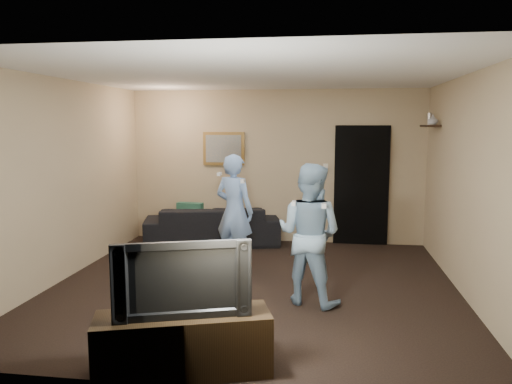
% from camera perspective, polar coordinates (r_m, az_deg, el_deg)
% --- Properties ---
extents(ground, '(5.00, 5.00, 0.00)m').
position_cam_1_polar(ground, '(6.38, -0.24, -10.65)').
color(ground, black).
rests_on(ground, ground).
extents(ceiling, '(5.00, 5.00, 0.04)m').
position_cam_1_polar(ceiling, '(6.09, -0.25, 13.27)').
color(ceiling, silver).
rests_on(ceiling, wall_back).
extents(wall_back, '(5.00, 0.04, 2.60)m').
position_cam_1_polar(wall_back, '(8.57, 2.25, 2.94)').
color(wall_back, tan).
rests_on(wall_back, ground).
extents(wall_front, '(5.00, 0.04, 2.60)m').
position_cam_1_polar(wall_front, '(3.67, -6.08, -3.46)').
color(wall_front, tan).
rests_on(wall_front, ground).
extents(wall_left, '(0.04, 5.00, 2.60)m').
position_cam_1_polar(wall_left, '(6.93, -21.17, 1.30)').
color(wall_left, tan).
rests_on(wall_left, ground).
extents(wall_right, '(0.04, 5.00, 2.60)m').
position_cam_1_polar(wall_right, '(6.24, 23.10, 0.55)').
color(wall_right, tan).
rests_on(wall_right, ground).
extents(sofa, '(2.37, 1.40, 0.65)m').
position_cam_1_polar(sofa, '(8.47, -5.02, -3.80)').
color(sofa, black).
rests_on(sofa, ground).
extents(throw_pillow, '(0.46, 0.20, 0.44)m').
position_cam_1_polar(throw_pillow, '(8.54, -7.53, -2.69)').
color(throw_pillow, '#184A3A').
rests_on(throw_pillow, sofa).
extents(painting_frame, '(0.72, 0.05, 0.57)m').
position_cam_1_polar(painting_frame, '(8.66, -3.71, 4.97)').
color(painting_frame, olive).
rests_on(painting_frame, wall_back).
extents(painting_canvas, '(0.62, 0.01, 0.47)m').
position_cam_1_polar(painting_canvas, '(8.64, -3.74, 4.96)').
color(painting_canvas, slate).
rests_on(painting_canvas, painting_frame).
extents(doorway, '(0.90, 0.06, 2.00)m').
position_cam_1_polar(doorway, '(8.54, 11.94, 0.74)').
color(doorway, black).
rests_on(doorway, ground).
extents(light_switch, '(0.08, 0.02, 0.12)m').
position_cam_1_polar(light_switch, '(8.49, 7.95, 2.83)').
color(light_switch, silver).
rests_on(light_switch, wall_back).
extents(wall_shelf, '(0.20, 0.60, 0.03)m').
position_cam_1_polar(wall_shelf, '(7.93, 19.29, 7.13)').
color(wall_shelf, black).
rests_on(wall_shelf, wall_right).
extents(shelf_vase, '(0.16, 0.16, 0.15)m').
position_cam_1_polar(shelf_vase, '(7.76, 19.56, 7.79)').
color(shelf_vase, '#B2B2B7').
rests_on(shelf_vase, wall_shelf).
extents(shelf_figurine, '(0.06, 0.06, 0.18)m').
position_cam_1_polar(shelf_figurine, '(8.00, 19.22, 7.89)').
color(shelf_figurine, '#B7B8BC').
rests_on(shelf_figurine, wall_shelf).
extents(tv_console, '(1.47, 0.87, 0.50)m').
position_cam_1_polar(tv_console, '(4.25, -8.30, -16.80)').
color(tv_console, black).
rests_on(tv_console, ground).
extents(television, '(1.07, 0.47, 0.62)m').
position_cam_1_polar(television, '(4.05, -8.45, -9.58)').
color(television, black).
rests_on(television, tv_console).
extents(wii_player_left, '(0.69, 0.58, 1.61)m').
position_cam_1_polar(wii_player_left, '(7.02, -2.49, -2.20)').
color(wii_player_left, '#7FA3DC').
rests_on(wii_player_left, ground).
extents(wii_player_right, '(0.94, 0.85, 1.59)m').
position_cam_1_polar(wii_player_right, '(5.64, 6.10, -4.79)').
color(wii_player_right, '#87A8C4').
rests_on(wii_player_right, ground).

